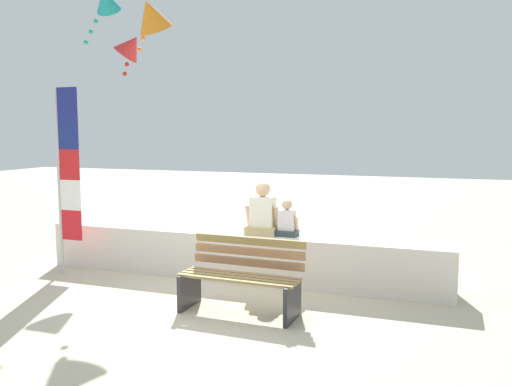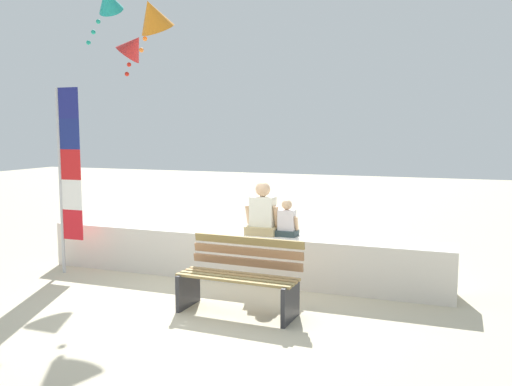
# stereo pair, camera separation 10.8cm
# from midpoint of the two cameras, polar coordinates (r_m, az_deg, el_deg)

# --- Properties ---
(ground_plane) EXTENTS (40.00, 40.00, 0.00)m
(ground_plane) POSITION_cam_midpoint_polar(r_m,az_deg,el_deg) (7.16, -5.82, -11.25)
(ground_plane) COLOR #C3B79A
(seawall_ledge) EXTENTS (6.13, 0.60, 0.69)m
(seawall_ledge) POSITION_cam_midpoint_polar(r_m,az_deg,el_deg) (8.09, -2.29, -6.59)
(seawall_ledge) COLOR silver
(seawall_ledge) RESTS_ON ground
(park_bench) EXTENTS (1.49, 0.66, 0.88)m
(park_bench) POSITION_cam_midpoint_polar(r_m,az_deg,el_deg) (6.62, -2.01, -9.04)
(park_bench) COLOR #9B814C
(park_bench) RESTS_ON ground
(person_adult) EXTENTS (0.50, 0.37, 0.77)m
(person_adult) POSITION_cam_midpoint_polar(r_m,az_deg,el_deg) (7.84, 0.33, -2.21)
(person_adult) COLOR tan
(person_adult) RESTS_ON seawall_ledge
(person_child) EXTENTS (0.34, 0.25, 0.52)m
(person_child) POSITION_cam_midpoint_polar(r_m,az_deg,el_deg) (7.74, 2.87, -3.04)
(person_child) COLOR #2E3F42
(person_child) RESTS_ON seawall_ledge
(flag_banner) EXTENTS (0.40, 0.05, 2.83)m
(flag_banner) POSITION_cam_midpoint_polar(r_m,az_deg,el_deg) (8.63, -19.76, 2.20)
(flag_banner) COLOR #B7B7BC
(flag_banner) RESTS_ON ground
(kite_red) EXTENTS (0.71, 0.63, 0.89)m
(kite_red) POSITION_cam_midpoint_polar(r_m,az_deg,el_deg) (10.63, -13.35, 14.83)
(kite_red) COLOR red
(kite_orange) EXTENTS (0.76, 0.87, 0.93)m
(kite_orange) POSITION_cam_midpoint_polar(r_m,az_deg,el_deg) (9.66, -11.33, 17.88)
(kite_orange) COLOR orange
(kite_teal) EXTENTS (0.70, 0.66, 1.05)m
(kite_teal) POSITION_cam_midpoint_polar(r_m,az_deg,el_deg) (10.44, -15.88, 18.95)
(kite_teal) COLOR teal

